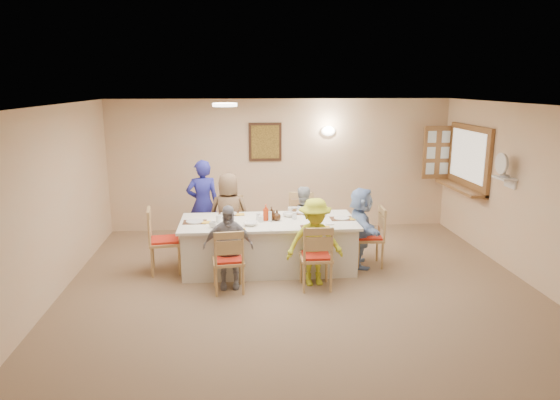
{
  "coord_description": "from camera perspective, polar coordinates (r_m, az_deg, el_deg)",
  "views": [
    {
      "loc": [
        -0.85,
        -5.93,
        2.77
      ],
      "look_at": [
        -0.2,
        1.4,
        1.05
      ],
      "focal_mm": 32.0,
      "sensor_mm": 36.0,
      "label": 1
    }
  ],
  "objects": [
    {
      "name": "wall_sconce",
      "position": [
        9.57,
        5.55,
        7.87
      ],
      "size": [
        0.26,
        0.09,
        0.18
      ],
      "primitive_type": "ellipsoid",
      "color": "white",
      "rests_on": "room_walls"
    },
    {
      "name": "serving_hatch",
      "position": [
        9.35,
        20.79,
        4.49
      ],
      "size": [
        0.06,
        1.5,
        1.15
      ],
      "primitive_type": "cube",
      "color": "olive",
      "rests_on": "room_walls"
    },
    {
      "name": "ceiling_light",
      "position": [
        7.44,
        -6.33,
        10.76
      ],
      "size": [
        0.36,
        0.36,
        0.05
      ],
      "primitive_type": "cylinder",
      "color": "white",
      "rests_on": "room_walls"
    },
    {
      "name": "placemat_br",
      "position": [
        7.98,
        2.78,
        -1.43
      ],
      "size": [
        0.37,
        0.28,
        0.01
      ],
      "primitive_type": "cube",
      "color": "#472B19",
      "rests_on": "dining_table"
    },
    {
      "name": "placemat_le",
      "position": [
        7.53,
        -9.72,
        -2.5
      ],
      "size": [
        0.34,
        0.25,
        0.01
      ],
      "primitive_type": "cube",
      "color": "#472B19",
      "rests_on": "dining_table"
    },
    {
      "name": "placemat_bl",
      "position": [
        7.91,
        -5.87,
        -1.62
      ],
      "size": [
        0.33,
        0.24,
        0.01
      ],
      "primitive_type": "cube",
      "color": "#472B19",
      "rests_on": "dining_table"
    },
    {
      "name": "shutter_door",
      "position": [
        9.93,
        17.55,
        5.2
      ],
      "size": [
        0.55,
        0.04,
        1.0
      ],
      "primitive_type": "cube",
      "color": "olive",
      "rests_on": "room_walls"
    },
    {
      "name": "napkin_le",
      "position": [
        7.47,
        -8.37,
        -2.53
      ],
      "size": [
        0.13,
        0.13,
        0.01
      ],
      "primitive_type": "cube",
      "color": "gold",
      "rests_on": "dining_table"
    },
    {
      "name": "plate_bl",
      "position": [
        7.91,
        -5.87,
        -1.55
      ],
      "size": [
        0.26,
        0.26,
        0.02
      ],
      "primitive_type": "cylinder",
      "color": "white",
      "rests_on": "dining_table"
    },
    {
      "name": "condiment_malt",
      "position": [
        7.5,
        -0.35,
        -1.76
      ],
      "size": [
        0.19,
        0.19,
        0.16
      ],
      "primitive_type": "imported",
      "rotation": [
        0.0,
        0.0,
        -0.28
      ],
      "color": "#381F0F",
      "rests_on": "dining_table"
    },
    {
      "name": "caregiver",
      "position": [
        8.63,
        -8.8,
        -0.44
      ],
      "size": [
        0.67,
        0.54,
        1.53
      ],
      "primitive_type": "imported",
      "rotation": [
        0.0,
        0.0,
        3.3
      ],
      "color": "#262999",
      "rests_on": "ground"
    },
    {
      "name": "chair_back_left",
      "position": [
        8.35,
        -5.79,
        -2.86
      ],
      "size": [
        0.53,
        0.53,
        0.95
      ],
      "primitive_type": null,
      "rotation": [
        0.0,
        0.0,
        -0.17
      ],
      "color": "tan",
      "rests_on": "ground"
    },
    {
      "name": "placemat_re",
      "position": [
        7.67,
        7.06,
        -2.13
      ],
      "size": [
        0.35,
        0.26,
        0.01
      ],
      "primitive_type": "cube",
      "color": "#472B19",
      "rests_on": "dining_table"
    },
    {
      "name": "hatch_sill",
      "position": [
        9.39,
        19.87,
        1.34
      ],
      "size": [
        0.3,
        1.5,
        0.05
      ],
      "primitive_type": "cube",
      "color": "olive",
      "rests_on": "room_walls"
    },
    {
      "name": "bowl_b",
      "position": [
        7.74,
        1.0,
        -1.67
      ],
      "size": [
        0.24,
        0.24,
        0.06
      ],
      "primitive_type": "imported",
      "rotation": [
        0.0,
        0.0,
        0.14
      ],
      "color": "white",
      "rests_on": "dining_table"
    },
    {
      "name": "napkin_fl",
      "position": [
        7.05,
        -4.49,
        -3.37
      ],
      "size": [
        0.13,
        0.13,
        0.01
      ],
      "primitive_type": "cube",
      "color": "gold",
      "rests_on": "dining_table"
    },
    {
      "name": "teacup_b",
      "position": [
        8.0,
        1.2,
        -1.1
      ],
      "size": [
        0.09,
        0.09,
        0.08
      ],
      "primitive_type": "imported",
      "rotation": [
        0.0,
        0.0,
        -0.04
      ],
      "color": "white",
      "rests_on": "dining_table"
    },
    {
      "name": "chair_left_end",
      "position": [
        7.65,
        -13.01,
        -4.47
      ],
      "size": [
        0.54,
        0.54,
        0.99
      ],
      "primitive_type": null,
      "rotation": [
        0.0,
        0.0,
        1.7
      ],
      "color": "tan",
      "rests_on": "ground"
    },
    {
      "name": "chair_front_right",
      "position": [
        6.91,
        4.12,
        -6.37
      ],
      "size": [
        0.45,
        0.45,
        0.93
      ],
      "primitive_type": null,
      "rotation": [
        0.0,
        0.0,
        3.13
      ],
      "color": "tan",
      "rests_on": "ground"
    },
    {
      "name": "napkin_bl",
      "position": [
        7.86,
        -4.56,
        -1.64
      ],
      "size": [
        0.13,
        0.13,
        0.01
      ],
      "primitive_type": "cube",
      "color": "gold",
      "rests_on": "dining_table"
    },
    {
      "name": "chair_back_right",
      "position": [
        8.41,
        2.41,
        -2.6
      ],
      "size": [
        0.53,
        0.53,
        0.98
      ],
      "primitive_type": null,
      "rotation": [
        0.0,
        0.0,
        -0.13
      ],
      "color": "tan",
      "rests_on": "ground"
    },
    {
      "name": "drinking_glass",
      "position": [
        7.54,
        -2.49,
        -1.87
      ],
      "size": [
        0.06,
        0.06,
        0.1
      ],
      "primitive_type": "cylinder",
      "color": "silver",
      "rests_on": "dining_table"
    },
    {
      "name": "condiment_brown",
      "position": [
        7.53,
        -0.97,
        -1.53
      ],
      "size": [
        0.15,
        0.15,
        0.2
      ],
      "primitive_type": "imported",
      "rotation": [
        0.0,
        0.0,
        -0.37
      ],
      "color": "#381F0F",
      "rests_on": "dining_table"
    },
    {
      "name": "napkin_re",
      "position": [
        7.66,
        8.46,
        -2.13
      ],
      "size": [
        0.14,
        0.14,
        0.01
      ],
      "primitive_type": "cube",
      "color": "gold",
      "rests_on": "dining_table"
    },
    {
      "name": "napkin_br",
      "position": [
        7.95,
        4.11,
        -1.44
      ],
      "size": [
        0.13,
        0.13,
        0.01
      ],
      "primitive_type": "cube",
      "color": "gold",
      "rests_on": "dining_table"
    },
    {
      "name": "plate_le",
      "position": [
        7.53,
        -9.72,
        -2.43
      ],
      "size": [
        0.26,
        0.26,
        0.02
      ],
      "primitive_type": "cylinder",
      "color": "white",
      "rests_on": "dining_table"
    },
    {
      "name": "wall_picture",
      "position": [
        9.47,
        -1.71,
        6.66
      ],
      "size": [
        0.62,
        0.05,
        0.72
      ],
      "color": "#3F2416",
      "rests_on": "room_walls"
    },
    {
      "name": "dining_table",
      "position": [
        7.63,
        -1.31,
        -5.11
      ],
      "size": [
        2.64,
        1.12,
        0.76
      ],
      "primitive_type": "cube",
      "color": "silver",
      "rests_on": "ground"
    },
    {
      "name": "diner_back_right",
      "position": [
        8.28,
        2.52,
        -2.3
      ],
      "size": [
        0.6,
        0.5,
        1.13
      ],
      "primitive_type": "imported",
      "rotation": [
        0.0,
        0.0,
        3.2
      ],
      "color": "#AEB3B8",
      "rests_on": "ground"
    },
    {
      "name": "diner_front_right",
      "position": [
        6.97,
        3.99,
        -4.82
      ],
      "size": [
        0.88,
        0.59,
        1.24
      ],
      "primitive_type": "imported",
      "rotation": [
        0.0,
        0.0,
        0.08
      ],
      "color": "gold",
      "rests_on": "ground"
    },
    {
      "name": "fan_shelf",
      "position": [
        8.15,
        24.27,
        2.31
      ],
      "size": [
        0.22,
        0.36,
        0.03
      ],
      "primitive_type": "cube",
      "color": "white",
      "rests_on": "room_walls"
    },
    {
      "name": "placemat_fr",
      "position": [
        7.18,
        3.68,
        -3.11
      ],
      "size": [
        0.32,
        0.24,
        0.01
      ],
      "primitive_type": "cube",
      "color": "#472B19",
      "rests_on": "dining_table"
    },
    {
      "name": "plate_fr",
      "position": [
        7.17,
        3.69,
        -3.04
      ],
      "size": [
        0.22,
        0.22,
        0.01
      ],
      "primitive_type": "cylinder",
      "color": "white",
      "rests_on": "dining_table"
    },
    {
      "name": "condiment_ketchup",
      "position": [
        7.49,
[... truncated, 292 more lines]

